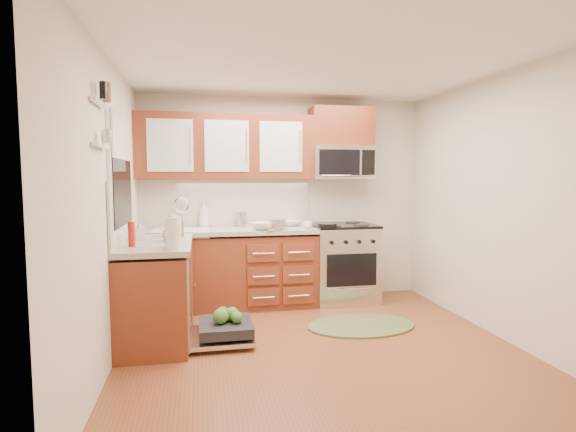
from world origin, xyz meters
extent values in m
plane|color=brown|center=(0.00, 0.00, 0.00)|extent=(3.50, 3.50, 0.00)
plane|color=white|center=(0.00, 0.00, 2.50)|extent=(3.50, 3.50, 0.00)
cube|color=beige|center=(0.00, 1.75, 1.25)|extent=(3.50, 0.04, 2.50)
cube|color=beige|center=(0.00, -1.75, 1.25)|extent=(3.50, 0.04, 2.50)
cube|color=beige|center=(-1.75, 0.00, 1.25)|extent=(0.04, 3.50, 2.50)
cube|color=beige|center=(1.75, 0.00, 1.25)|extent=(0.04, 3.50, 2.50)
cube|color=#5C2714|center=(-0.73, 1.45, 0.42)|extent=(2.05, 0.60, 0.85)
cube|color=#5C2714|center=(-1.45, 0.52, 0.42)|extent=(0.60, 1.25, 0.85)
cube|color=#9E9A90|center=(-0.72, 1.44, 0.90)|extent=(2.07, 0.64, 0.05)
cube|color=#9E9A90|center=(-1.44, 0.53, 0.90)|extent=(0.64, 1.27, 0.05)
cube|color=beige|center=(-0.73, 1.74, 1.21)|extent=(2.05, 0.02, 0.57)
cube|color=beige|center=(-1.74, 0.52, 1.21)|extent=(0.02, 1.25, 0.57)
cube|color=#5C2714|center=(0.68, 1.57, 2.13)|extent=(0.76, 0.35, 0.47)
cube|color=white|center=(-1.71, 0.50, 1.88)|extent=(0.02, 0.96, 0.40)
cube|color=white|center=(-1.72, -0.35, 2.05)|extent=(0.04, 0.40, 0.03)
cube|color=white|center=(-1.72, -0.35, 1.75)|extent=(0.04, 0.40, 0.03)
cylinder|color=black|center=(0.40, 1.18, 0.97)|extent=(0.27, 0.27, 0.04)
cylinder|color=silver|center=(-0.18, 1.22, 0.99)|extent=(0.26, 0.26, 0.13)
cube|color=#A9754D|center=(-0.20, 1.22, 0.93)|extent=(0.30, 0.25, 0.02)
cylinder|color=silver|center=(-0.54, 1.65, 1.02)|extent=(0.12, 0.12, 0.18)
cylinder|color=white|center=(-1.25, -0.01, 1.06)|extent=(0.15, 0.15, 0.27)
cylinder|color=#F6A51B|center=(-1.29, 0.50, 1.05)|extent=(0.08, 0.08, 0.25)
cylinder|color=#A5190D|center=(-1.62, 0.25, 1.03)|extent=(0.08, 0.08, 0.22)
cube|color=brown|center=(-1.29, 0.86, 1.00)|extent=(0.18, 0.16, 0.15)
cube|color=blue|center=(-1.27, 0.17, 1.00)|extent=(0.11, 0.09, 0.15)
imported|color=#999999|center=(0.04, 1.60, 0.96)|extent=(0.31, 0.31, 0.07)
imported|color=#999999|center=(-0.33, 1.25, 0.97)|extent=(0.29, 0.29, 0.09)
imported|color=#999999|center=(0.20, 1.31, 0.97)|extent=(0.14, 0.14, 0.09)
imported|color=#999999|center=(-0.99, 1.68, 1.09)|extent=(0.15, 0.15, 0.32)
imported|color=#999999|center=(-1.60, 0.66, 1.02)|extent=(0.10, 0.10, 0.18)
imported|color=#999999|center=(-1.32, 0.54, 1.01)|extent=(0.16, 0.16, 0.17)
camera|label=1|loc=(-1.03, -3.78, 1.53)|focal=28.00mm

